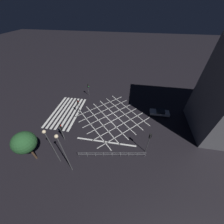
% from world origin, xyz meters
% --- Properties ---
extents(ground_plane, '(200.00, 200.00, 0.00)m').
position_xyz_m(ground_plane, '(0.00, 0.00, 0.00)').
color(ground_plane, black).
extents(road_markings, '(16.28, 21.71, 0.01)m').
position_xyz_m(road_markings, '(0.33, -6.35, 0.00)').
color(road_markings, silver).
rests_on(road_markings, ground_plane).
extents(traffic_light_se_cross, '(0.36, 0.39, 3.73)m').
position_xyz_m(traffic_light_se_cross, '(6.97, -7.65, 2.67)').
color(traffic_light_se_cross, '#424244').
rests_on(traffic_light_se_cross, ground_plane).
extents(traffic_light_se_main, '(0.39, 0.36, 3.47)m').
position_xyz_m(traffic_light_se_main, '(7.22, -7.53, 2.49)').
color(traffic_light_se_main, '#424244').
rests_on(traffic_light_se_main, ground_plane).
extents(traffic_light_sw_cross, '(0.36, 0.39, 3.46)m').
position_xyz_m(traffic_light_sw_cross, '(-7.37, -7.45, 2.48)').
color(traffic_light_sw_cross, '#424244').
rests_on(traffic_light_sw_cross, ground_plane).
extents(traffic_light_median_south, '(0.36, 0.39, 3.78)m').
position_xyz_m(traffic_light_median_south, '(0.11, -7.25, 2.71)').
color(traffic_light_median_south, '#424244').
rests_on(traffic_light_median_south, ground_plane).
extents(traffic_light_ne_main, '(0.39, 0.36, 4.57)m').
position_xyz_m(traffic_light_ne_main, '(7.20, 6.94, 3.25)').
color(traffic_light_ne_main, '#424244').
rests_on(traffic_light_ne_main, ground_plane).
extents(street_lamp_east, '(0.45, 0.45, 7.49)m').
position_xyz_m(street_lamp_east, '(11.23, -6.42, 5.05)').
color(street_lamp_east, '#424244').
rests_on(street_lamp_east, ground_plane).
extents(street_lamp_west, '(0.43, 0.43, 8.41)m').
position_xyz_m(street_lamp_west, '(12.22, -4.01, 5.44)').
color(street_lamp_west, '#424244').
rests_on(street_lamp_west, ground_plane).
extents(street_tree_near, '(3.18, 3.18, 5.90)m').
position_xyz_m(street_tree_near, '(11.40, -10.48, 4.29)').
color(street_tree_near, '#473323').
rests_on(street_tree_near, ground_plane).
extents(waiting_car, '(1.71, 4.16, 1.17)m').
position_xyz_m(waiting_car, '(-2.71, 10.28, 0.56)').
color(waiting_car, silver).
rests_on(waiting_car, ground_plane).
extents(pedestrian_railing, '(1.84, 10.71, 1.05)m').
position_xyz_m(pedestrian_railing, '(9.06, 1.52, 0.67)').
color(pedestrian_railing, '#9EA0A5').
rests_on(pedestrian_railing, ground_plane).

